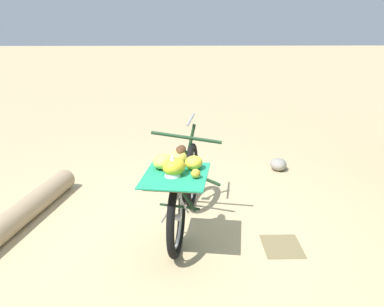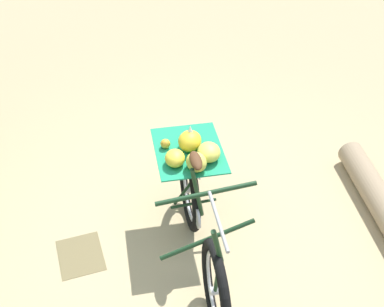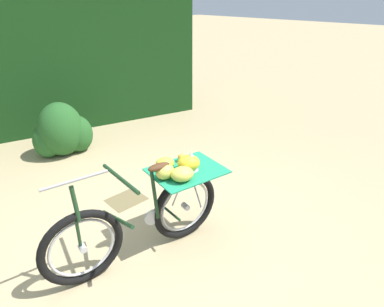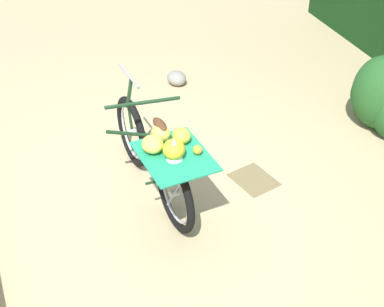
# 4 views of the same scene
# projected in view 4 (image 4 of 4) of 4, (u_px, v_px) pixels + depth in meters

# --- Properties ---
(ground_plane) EXTENTS (60.00, 60.00, 0.00)m
(ground_plane) POSITION_uv_depth(u_px,v_px,m) (174.00, 202.00, 5.30)
(ground_plane) COLOR tan
(bicycle) EXTENTS (1.80, 0.77, 1.03)m
(bicycle) POSITION_uv_depth(u_px,v_px,m) (156.00, 156.00, 5.05)
(bicycle) COLOR black
(bicycle) RESTS_ON ground_plane
(shrub_cluster) EXTENTS (0.89, 0.61, 0.85)m
(shrub_cluster) POSITION_uv_depth(u_px,v_px,m) (382.00, 97.00, 6.14)
(shrub_cluster) COLOR #235623
(shrub_cluster) RESTS_ON ground_plane
(path_stone) EXTENTS (0.27, 0.23, 0.17)m
(path_stone) POSITION_uv_depth(u_px,v_px,m) (177.00, 78.00, 7.09)
(path_stone) COLOR gray
(path_stone) RESTS_ON ground_plane
(leaf_litter_patch) EXTENTS (0.44, 0.36, 0.01)m
(leaf_litter_patch) POSITION_uv_depth(u_px,v_px,m) (254.00, 179.00, 5.57)
(leaf_litter_patch) COLOR olive
(leaf_litter_patch) RESTS_ON ground_plane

